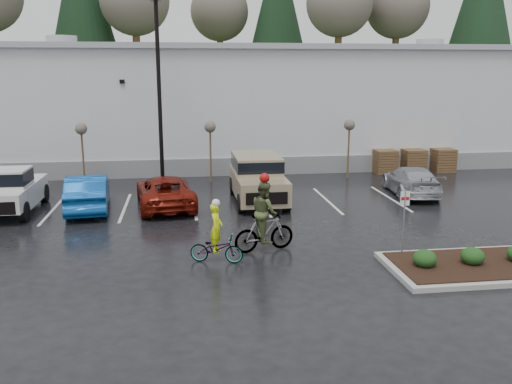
{
  "coord_description": "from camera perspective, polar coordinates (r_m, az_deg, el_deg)",
  "views": [
    {
      "loc": [
        -2.98,
        -15.25,
        5.87
      ],
      "look_at": [
        -0.25,
        4.53,
        1.3
      ],
      "focal_mm": 38.0,
      "sensor_mm": 36.0,
      "label": 1
    }
  ],
  "objects": [
    {
      "name": "cyclist_hivis",
      "position": [
        16.77,
        -4.18,
        -5.33
      ],
      "size": [
        1.76,
        1.02,
        2.02
      ],
      "rotation": [
        0.0,
        0.0,
        1.29
      ],
      "color": "#3F3F44",
      "rests_on": "ground"
    },
    {
      "name": "fire_lane_sign",
      "position": [
        17.45,
        15.31,
        -2.4
      ],
      "size": [
        0.3,
        0.05,
        2.2
      ],
      "color": "gray",
      "rests_on": "ground"
    },
    {
      "name": "wooded_ridge",
      "position": [
        60.4,
        -5.09,
        10.11
      ],
      "size": [
        80.0,
        25.0,
        6.0
      ],
      "primitive_type": "cube",
      "color": "#1E3717",
      "rests_on": "ground"
    },
    {
      "name": "sapling_mid",
      "position": [
        28.47,
        -4.85,
        6.5
      ],
      "size": [
        0.6,
        0.6,
        3.2
      ],
      "color": "#442C1B",
      "rests_on": "ground"
    },
    {
      "name": "ground",
      "position": [
        16.61,
        3.03,
        -7.82
      ],
      "size": [
        120.0,
        120.0,
        0.0
      ],
      "primitive_type": "plane",
      "color": "black",
      "rests_on": "ground"
    },
    {
      "name": "lamppost",
      "position": [
        27.27,
        -10.23,
        12.3
      ],
      "size": [
        0.5,
        1.0,
        9.22
      ],
      "color": "black",
      "rests_on": "ground"
    },
    {
      "name": "suv_tan",
      "position": [
        24.19,
        0.22,
        1.34
      ],
      "size": [
        2.2,
        5.1,
        2.06
      ],
      "primitive_type": null,
      "color": "gray",
      "rests_on": "ground"
    },
    {
      "name": "pallet_stack_a",
      "position": [
        31.85,
        13.41,
        3.14
      ],
      "size": [
        1.2,
        1.2,
        1.35
      ],
      "primitive_type": "cube",
      "color": "#442C1B",
      "rests_on": "ground"
    },
    {
      "name": "sapling_west",
      "position": [
        28.87,
        -17.92,
        6.02
      ],
      "size": [
        0.6,
        0.6,
        3.2
      ],
      "color": "#442C1B",
      "rests_on": "ground"
    },
    {
      "name": "pallet_stack_b",
      "position": [
        32.5,
        16.21,
        3.17
      ],
      "size": [
        1.2,
        1.2,
        1.35
      ],
      "primitive_type": "cube",
      "color": "#442C1B",
      "rests_on": "ground"
    },
    {
      "name": "sapling_east",
      "position": [
        29.81,
        9.79,
        6.65
      ],
      "size": [
        0.6,
        0.6,
        3.2
      ],
      "color": "#442C1B",
      "rests_on": "ground"
    },
    {
      "name": "car_red",
      "position": [
        23.67,
        -9.55,
        0.05
      ],
      "size": [
        2.82,
        5.16,
        1.37
      ],
      "primitive_type": "imported",
      "rotation": [
        0.0,
        0.0,
        3.26
      ],
      "color": "maroon",
      "rests_on": "ground"
    },
    {
      "name": "shrub_a",
      "position": [
        16.78,
        17.34,
        -6.7
      ],
      "size": [
        0.7,
        0.7,
        0.52
      ],
      "primitive_type": "ellipsoid",
      "color": "#133714",
      "rests_on": "curb_island"
    },
    {
      "name": "car_blue",
      "position": [
        23.91,
        -17.28,
        -0.02
      ],
      "size": [
        2.1,
        4.83,
        1.54
      ],
      "primitive_type": "imported",
      "rotation": [
        0.0,
        0.0,
        3.24
      ],
      "color": "navy",
      "rests_on": "ground"
    },
    {
      "name": "car_far_silver",
      "position": [
        26.73,
        16.0,
        1.17
      ],
      "size": [
        2.39,
        4.82,
        1.35
      ],
      "primitive_type": "imported",
      "rotation": [
        0.0,
        0.0,
        3.03
      ],
      "color": "#B5B6BD",
      "rests_on": "ground"
    },
    {
      "name": "pickup_white",
      "position": [
        24.84,
        -24.31,
        0.38
      ],
      "size": [
        2.1,
        5.2,
        1.96
      ],
      "primitive_type": null,
      "color": "silver",
      "rests_on": "ground"
    },
    {
      "name": "cyclist_olive",
      "position": [
        17.65,
        0.88,
        -3.34
      ],
      "size": [
        2.09,
        1.1,
        2.61
      ],
      "rotation": [
        0.0,
        0.0,
        1.84
      ],
      "color": "#3F3F44",
      "rests_on": "ground"
    },
    {
      "name": "warehouse",
      "position": [
        37.43,
        -3.31,
        9.46
      ],
      "size": [
        60.5,
        15.5,
        7.2
      ],
      "color": "silver",
      "rests_on": "ground"
    },
    {
      "name": "pallet_stack_c",
      "position": [
        33.27,
        19.05,
        3.19
      ],
      "size": [
        1.2,
        1.2,
        1.35
      ],
      "primitive_type": "cube",
      "color": "#442C1B",
      "rests_on": "ground"
    },
    {
      "name": "shrub_b",
      "position": [
        17.46,
        21.83,
        -6.29
      ],
      "size": [
        0.7,
        0.7,
        0.52
      ],
      "primitive_type": "ellipsoid",
      "color": "#133714",
      "rests_on": "curb_island"
    }
  ]
}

